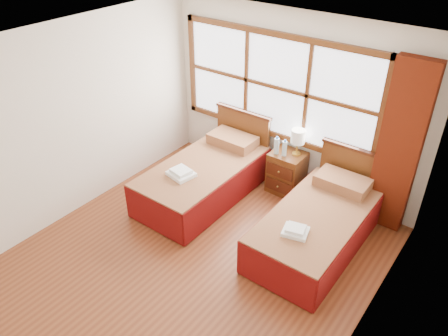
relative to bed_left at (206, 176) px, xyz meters
The scene contains 15 objects.
floor 1.45m from the bed_left, 57.96° to the right, with size 4.50×4.50×0.00m, color brown.
ceiling 2.69m from the bed_left, 57.96° to the right, with size 4.50×4.50×0.00m, color white.
wall_back 1.63m from the bed_left, 54.59° to the left, with size 4.00×4.00×0.00m, color silver.
wall_left 1.99m from the bed_left, 136.28° to the right, with size 4.50×4.50×0.00m, color silver.
wall_right 3.16m from the bed_left, 23.52° to the right, with size 4.50×4.50×0.00m, color silver.
window 1.64m from the bed_left, 63.83° to the left, with size 3.16×0.06×1.56m.
curtain 2.66m from the bed_left, 21.25° to the left, with size 0.50×0.16×2.30m, color #591808.
bed_left is the anchor object (origin of this frame).
bed_right 1.82m from the bed_left, ahead, with size 1.02×2.04×0.98m.
nightstand 1.20m from the bed_left, 41.58° to the left, with size 0.48×0.47×0.64m.
towels_left 0.54m from the bed_left, 96.72° to the right, with size 0.38×0.35×0.10m.
towels_right 1.87m from the bed_left, 17.14° to the right, with size 0.34×0.31×0.08m.
lamp 1.45m from the bed_left, 40.50° to the left, with size 0.20×0.20×0.39m.
bottle_near 1.13m from the bed_left, 43.09° to the left, with size 0.07×0.07×0.27m.
bottle_far 1.22m from the bed_left, 39.49° to the left, with size 0.07×0.07×0.26m.
Camera 1 is at (2.67, -2.91, 3.85)m, focal length 35.00 mm.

